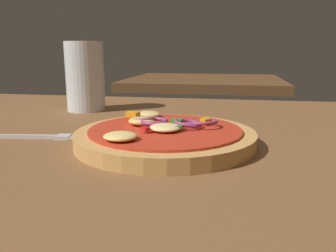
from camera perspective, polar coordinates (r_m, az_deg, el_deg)
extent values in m
cube|color=brown|center=(0.47, 4.92, -4.46)|extent=(1.28, 0.81, 0.04)
cylinder|color=tan|center=(0.44, -0.46, -1.95)|extent=(0.23, 0.23, 0.02)
cylinder|color=red|center=(0.44, -0.46, -0.61)|extent=(0.19, 0.19, 0.00)
ellipsoid|color=#F4DB8E|center=(0.42, -0.47, -0.25)|extent=(0.04, 0.04, 0.01)
ellipsoid|color=#E5BC60|center=(0.46, -4.40, 0.85)|extent=(0.04, 0.04, 0.01)
ellipsoid|color=#EFCC72|center=(0.38, -7.93, -1.68)|extent=(0.04, 0.04, 0.01)
ellipsoid|color=#EFCC72|center=(0.51, -3.41, 1.96)|extent=(0.04, 0.04, 0.01)
torus|color=#B25984|center=(0.46, -4.28, 1.09)|extent=(0.05, 0.05, 0.01)
torus|color=#93386B|center=(0.45, 5.72, 0.56)|extent=(0.06, 0.06, 0.01)
torus|color=#93386B|center=(0.44, 3.34, 0.48)|extent=(0.04, 0.04, 0.01)
torus|color=#93386B|center=(0.45, -2.36, 0.79)|extent=(0.05, 0.05, 0.01)
cube|color=#2D8C28|center=(0.45, 1.49, 0.80)|extent=(0.02, 0.01, 0.01)
cube|color=orange|center=(0.49, -5.89, 1.94)|extent=(0.02, 0.02, 0.01)
cube|color=#2D8C28|center=(0.42, 1.58, -0.26)|extent=(0.01, 0.01, 0.00)
cube|color=orange|center=(0.46, 6.29, 1.06)|extent=(0.02, 0.02, 0.01)
cube|color=red|center=(0.41, -3.79, -0.46)|extent=(0.01, 0.01, 0.00)
cube|color=silver|center=(0.51, -23.29, -1.62)|extent=(0.10, 0.02, 0.01)
cube|color=silver|center=(0.49, -17.02, -1.75)|extent=(0.02, 0.02, 0.01)
cube|color=silver|center=(0.47, -14.42, -2.06)|extent=(0.03, 0.01, 0.00)
cube|color=silver|center=(0.48, -14.23, -1.89)|extent=(0.03, 0.01, 0.00)
cube|color=silver|center=(0.49, -14.04, -1.73)|extent=(0.03, 0.01, 0.00)
cube|color=silver|center=(0.49, -13.86, -1.57)|extent=(0.03, 0.01, 0.00)
cylinder|color=silver|center=(0.70, -13.65, 8.02)|extent=(0.08, 0.08, 0.14)
cylinder|color=#9E510F|center=(0.71, -13.57, 6.52)|extent=(0.07, 0.07, 0.10)
cube|color=brown|center=(1.50, 6.10, 7.25)|extent=(0.64, 0.57, 0.04)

